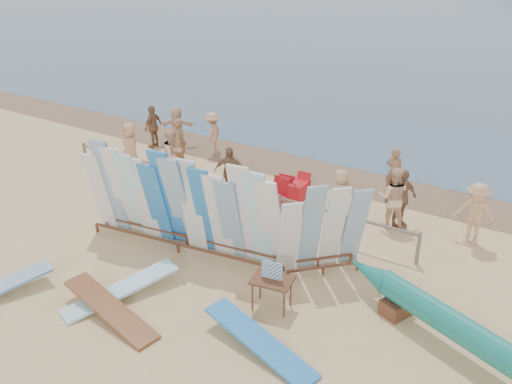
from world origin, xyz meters
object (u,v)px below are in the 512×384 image
Objects in this scene: flat_board_c at (111,317)px; beachgoer_8 at (393,198)px; beachgoer_0 at (131,147)px; vendor_table at (272,293)px; flat_board_b at (122,297)px; beachgoer_4 at (229,172)px; beach_chair_left at (278,198)px; beachgoer_2 at (173,155)px; beachgoer_extra_1 at (153,127)px; beach_chair_right at (284,195)px; beachgoer_11 at (177,126)px; beachgoer_3 at (212,134)px; beachgoer_7 at (394,172)px; beachgoer_1 at (179,142)px; side_surfboard_rack at (323,231)px; beachgoer_extra_0 at (475,214)px; stroller at (299,194)px; beachgoer_6 at (340,194)px; beachgoer_10 at (401,199)px; flat_board_d at (260,350)px; main_surfboard_rack at (180,205)px; outrigger_canoe at (470,337)px.

flat_board_c is 1.51× the size of beachgoer_8.
beachgoer_8 reaches higher than beachgoer_0.
flat_board_b is (-3.05, -1.51, -0.39)m from vendor_table.
beach_chair_left is at bearing -16.49° from beachgoer_4.
beachgoer_2 is (-6.38, 4.22, 0.52)m from vendor_table.
flat_board_b is at bearing 44.99° from beachgoer_8.
beach_chair_right is at bearing 71.05° from beachgoer_extra_1.
beachgoer_3 is at bearing 149.41° from beachgoer_11.
flat_board_c is at bearing -98.06° from beach_chair_right.
flat_board_c is 3.21× the size of beach_chair_right.
beachgoer_7 reaches higher than beachgoer_11.
beachgoer_3 is (-6.84, 6.98, 0.42)m from vendor_table.
beachgoer_7 is at bearing -155.57° from beachgoer_1.
side_surfboard_rack is 4.38m from beachgoer_extra_0.
beachgoer_extra_1 is at bearing 49.21° from beachgoer_2.
stroller is (0.55, 0.31, 0.15)m from beach_chair_left.
beachgoer_3 is at bearing 21.18° from beachgoer_6.
beachgoer_10 is (3.49, 0.41, 0.62)m from beach_chair_right.
flat_board_b is 1.48× the size of beachgoer_2.
side_surfboard_rack is 7.02m from beachgoer_2.
beachgoer_8 reaches higher than vendor_table.
side_surfboard_rack reaches higher than flat_board_b.
beachgoer_8 is (0.63, 3.12, -0.21)m from side_surfboard_rack.
beachgoer_1 is at bearing 108.74° from side_surfboard_rack.
flat_board_b is at bearing 14.29° from beachgoer_3.
beachgoer_0 is 2.52m from beachgoer_extra_1.
beachgoer_0 reaches higher than beachgoer_6.
vendor_table is at bearing 34.67° from beachgoer_3.
flat_board_d is at bearing 150.27° from beachgoer_1.
beachgoer_11 is at bearing 103.99° from side_surfboard_rack.
beachgoer_0 is at bearing 152.52° from flat_board_b.
stroller is 0.58× the size of beachgoer_1.
beachgoer_7 is at bearing 88.67° from beachgoer_extra_1.
beachgoer_4 is at bearing -168.97° from beach_chair_right.
beachgoer_4 is (-4.31, -2.82, 0.02)m from beachgoer_7.
main_surfboard_rack is at bearing -107.91° from beach_chair_right.
beachgoer_4 reaches higher than beach_chair_left.
beach_chair_left is 0.51× the size of beachgoer_extra_0.
side_surfboard_rack is at bearing -125.10° from beachgoer_extra_0.
beachgoer_4 is at bearing 123.54° from vendor_table.
outrigger_canoe is 3.56× the size of beachgoer_10.
side_surfboard_rack is 2.77× the size of beach_chair_left.
beachgoer_8 is 10.20m from beachgoer_extra_1.
beachgoer_10 is at bearing 0.78° from beach_chair_right.
beachgoer_2 is at bearing 140.10° from flat_board_b.
beachgoer_11 is (-9.12, 8.34, 0.77)m from flat_board_d.
flat_board_b is at bearing 93.90° from beachgoer_11.
beachgoer_extra_1 is (-5.12, 2.13, 0.01)m from beachgoer_4.
flat_board_b is 1.00× the size of flat_board_d.
vendor_table is 0.65× the size of beachgoer_8.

